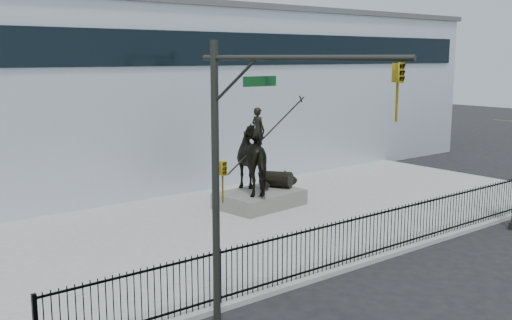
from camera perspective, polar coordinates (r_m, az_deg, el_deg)
ground at (r=19.66m, az=13.90°, el=-10.18°), size 120.00×120.00×0.00m
plaza at (r=24.29m, az=0.67°, el=-5.83°), size 30.00×12.00×0.15m
building at (r=34.51m, az=-13.19°, el=6.02°), size 44.00×14.00×9.00m
picket_fence at (r=20.11m, az=11.17°, el=-6.90°), size 22.10×0.10×1.50m
statue_plinth at (r=26.23m, az=0.36°, el=-3.73°), size 3.81×2.83×0.67m
equestrian_statue at (r=25.93m, az=0.47°, el=0.03°), size 4.55×3.07×3.87m
traffic_signal_left at (r=13.47m, az=-1.02°, el=-1.29°), size 1.52×4.84×7.00m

